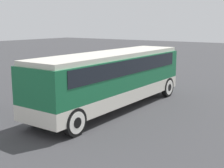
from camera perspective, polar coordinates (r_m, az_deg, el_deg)
name	(u,v)px	position (r m, az deg, el deg)	size (l,w,h in m)	color
ground_plane	(112,109)	(16.54, 0.00, -4.58)	(120.00, 120.00, 0.00)	#38383A
tour_bus	(113,75)	(16.22, 0.20, 1.69)	(10.54, 2.57, 2.99)	silver
parked_car_mid	(77,75)	(22.78, -6.37, 1.58)	(4.71, 1.95, 1.48)	navy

